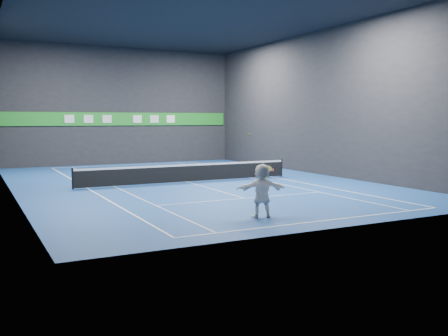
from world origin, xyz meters
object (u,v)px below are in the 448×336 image
player (262,190)px  tennis_ball (249,134)px  tennis_racket (269,170)px  tennis_net (188,172)px

player → tennis_ball: 2.04m
tennis_racket → tennis_net: bearing=83.1°
tennis_ball → tennis_net: 10.62m
player → tennis_racket: player is taller
tennis_net → tennis_racket: bearing=-96.9°
player → tennis_ball: size_ratio=29.60×
player → tennis_net: 10.49m
player → tennis_ball: tennis_ball is taller
player → tennis_racket: size_ratio=3.54×
tennis_ball → tennis_net: (1.97, 10.16, -2.40)m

